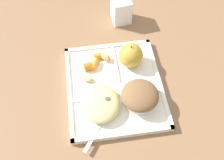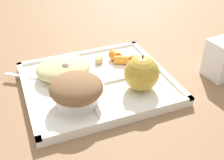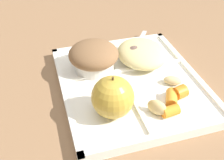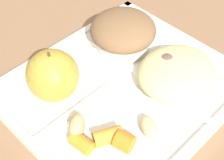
{
  "view_description": "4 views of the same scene",
  "coord_description": "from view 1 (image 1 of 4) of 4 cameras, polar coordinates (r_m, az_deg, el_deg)",
  "views": [
    {
      "loc": [
        0.41,
        -0.07,
        0.68
      ],
      "look_at": [
        -0.0,
        -0.01,
        0.05
      ],
      "focal_mm": 43.14,
      "sensor_mm": 36.0,
      "label": 1
    },
    {
      "loc": [
        0.16,
        0.5,
        0.36
      ],
      "look_at": [
        -0.02,
        0.04,
        0.04
      ],
      "focal_mm": 45.76,
      "sensor_mm": 36.0,
      "label": 2
    },
    {
      "loc": [
        -0.42,
        0.16,
        0.36
      ],
      "look_at": [
        -0.03,
        0.05,
        0.05
      ],
      "focal_mm": 44.86,
      "sensor_mm": 36.0,
      "label": 3
    },
    {
      "loc": [
        -0.24,
        -0.22,
        0.39
      ],
      "look_at": [
        -0.03,
        -0.0,
        0.05
      ],
      "focal_mm": 54.6,
      "sensor_mm": 36.0,
      "label": 4
    }
  ],
  "objects": [
    {
      "name": "ground",
      "position": [
        0.8,
        0.54,
        -1.79
      ],
      "size": [
        6.0,
        6.0,
        0.0
      ],
      "primitive_type": "plane",
      "color": "#846042"
    },
    {
      "name": "lunch_tray",
      "position": [
        0.79,
        0.55,
        -1.49
      ],
      "size": [
        0.31,
        0.28,
        0.02
      ],
      "color": "white",
      "rests_on": "ground"
    },
    {
      "name": "green_apple",
      "position": [
        0.81,
        3.98,
        5.22
      ],
      "size": [
        0.07,
        0.07,
        0.08
      ],
      "color": "#B79333",
      "rests_on": "lunch_tray"
    },
    {
      "name": "bran_muffin",
      "position": [
        0.74,
        5.91,
        -3.5
      ],
      "size": [
        0.1,
        0.1,
        0.06
      ],
      "color": "silver",
      "rests_on": "lunch_tray"
    },
    {
      "name": "carrot_slice_edge",
      "position": [
        0.84,
        -2.89,
        5.1
      ],
      "size": [
        0.02,
        0.03,
        0.02
      ],
      "primitive_type": "cylinder",
      "rotation": [
        0.0,
        1.57,
        4.83
      ],
      "color": "orange",
      "rests_on": "lunch_tray"
    },
    {
      "name": "carrot_slice_near_corner",
      "position": [
        0.82,
        -5.2,
        2.84
      ],
      "size": [
        0.03,
        0.03,
        0.02
      ],
      "primitive_type": "cylinder",
      "rotation": [
        0.0,
        1.57,
        4.95
      ],
      "color": "orange",
      "rests_on": "lunch_tray"
    },
    {
      "name": "carrot_slice_small",
      "position": [
        0.82,
        -3.78,
        3.39
      ],
      "size": [
        0.04,
        0.03,
        0.02
      ],
      "primitive_type": "cylinder",
      "rotation": [
        0.0,
        1.57,
        2.68
      ],
      "color": "orange",
      "rests_on": "lunch_tray"
    },
    {
      "name": "potato_chunk_golden",
      "position": [
        0.8,
        -5.27,
        0.3
      ],
      "size": [
        0.04,
        0.04,
        0.02
      ],
      "primitive_type": "ellipsoid",
      "rotation": [
        0.0,
        0.0,
        1.07
      ],
      "color": "tan",
      "rests_on": "lunch_tray"
    },
    {
      "name": "potato_chunk_browned",
      "position": [
        0.83,
        -1.36,
        4.87
      ],
      "size": [
        0.04,
        0.04,
        0.03
      ],
      "primitive_type": "ellipsoid",
      "rotation": [
        0.0,
        0.0,
        3.82
      ],
      "color": "tan",
      "rests_on": "lunch_tray"
    },
    {
      "name": "egg_noodle_pile",
      "position": [
        0.74,
        -2.41,
        -4.97
      ],
      "size": [
        0.12,
        0.11,
        0.04
      ],
      "primitive_type": "ellipsoid",
      "color": "#D6C684",
      "rests_on": "lunch_tray"
    },
    {
      "name": "meatball_side",
      "position": [
        0.74,
        -2.35,
        -4.43
      ],
      "size": [
        0.04,
        0.04,
        0.04
      ],
      "primitive_type": "sphere",
      "color": "#755B4C",
      "rests_on": "lunch_tray"
    },
    {
      "name": "meatball_back",
      "position": [
        0.74,
        -1.07,
        -4.77
      ],
      "size": [
        0.04,
        0.04,
        0.04
      ],
      "primitive_type": "sphere",
      "color": "brown",
      "rests_on": "lunch_tray"
    },
    {
      "name": "plastic_fork",
      "position": [
        0.73,
        -2.7,
        -9.77
      ],
      "size": [
        0.13,
        0.1,
        0.0
      ],
      "color": "silver",
      "rests_on": "lunch_tray"
    },
    {
      "name": "milk_carton",
      "position": [
        0.95,
        1.96,
        14.51
      ],
      "size": [
        0.07,
        0.07,
        0.09
      ],
      "primitive_type": "cube",
      "rotation": [
        0.0,
        0.0,
        0.12
      ],
      "color": "white",
      "rests_on": "ground"
    }
  ]
}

